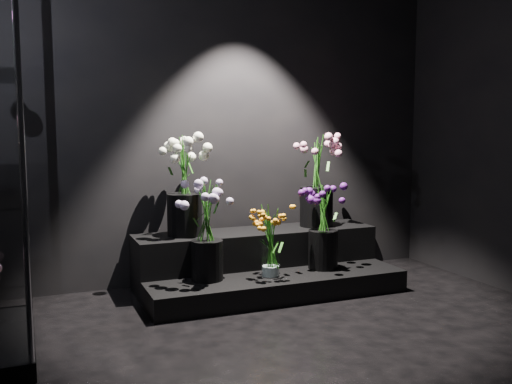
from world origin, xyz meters
TOP-DOWN VIEW (x-y plane):
  - floor at (0.00, 0.00)m, footprint 4.00×4.00m
  - wall_back at (0.00, 2.00)m, footprint 4.00×0.00m
  - display_riser at (0.31, 1.61)m, footprint 1.94×0.86m
  - bouquet_orange_bells at (0.25, 1.33)m, footprint 0.36×0.36m
  - bouquet_lilac at (-0.20, 1.41)m, footprint 0.49×0.49m
  - bouquet_purple at (0.72, 1.39)m, footprint 0.39×0.39m
  - bouquet_cream_roses at (-0.28, 1.74)m, footprint 0.52×0.52m
  - bouquet_pink_roses at (0.84, 1.73)m, footprint 0.35×0.35m

SIDE VIEW (x-z plane):
  - floor at x=0.00m, z-range 0.00..0.00m
  - display_riser at x=0.31m, z-range -0.04..0.39m
  - bouquet_orange_bells at x=0.25m, z-range 0.17..0.70m
  - bouquet_purple at x=0.72m, z-range 0.21..0.85m
  - bouquet_lilac at x=-0.20m, z-range 0.22..0.93m
  - bouquet_pink_roses at x=0.84m, z-range 0.46..1.22m
  - bouquet_cream_roses at x=-0.28m, z-range 0.49..1.24m
  - wall_back at x=0.00m, z-range -0.60..3.40m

